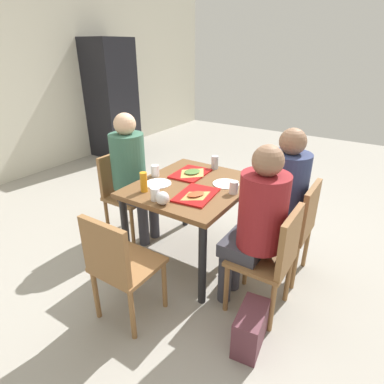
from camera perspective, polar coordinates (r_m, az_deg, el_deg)
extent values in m
cube|color=#9E998E|center=(3.03, 0.00, -11.50)|extent=(10.00, 10.00, 0.02)
cube|color=brown|center=(2.67, 0.00, 1.03)|extent=(1.00, 0.87, 0.04)
cylinder|color=black|center=(2.36, 1.86, -12.85)|extent=(0.06, 0.06, 0.69)
cylinder|color=black|center=(3.03, 10.59, -4.01)|extent=(0.06, 0.06, 0.69)
cylinder|color=black|center=(2.75, -11.76, -7.38)|extent=(0.06, 0.06, 0.69)
cylinder|color=black|center=(3.34, -1.28, -0.70)|extent=(0.06, 0.06, 0.69)
cube|color=olive|center=(2.33, 12.14, -11.65)|extent=(0.40, 0.40, 0.03)
cube|color=olive|center=(2.17, 17.09, -8.39)|extent=(0.38, 0.04, 0.40)
cylinder|color=olive|center=(2.39, 6.15, -16.73)|extent=(0.04, 0.04, 0.40)
cylinder|color=olive|center=(2.64, 9.62, -12.47)|extent=(0.04, 0.04, 0.40)
cylinder|color=olive|center=(2.31, 14.12, -19.40)|extent=(0.04, 0.04, 0.40)
cylinder|color=olive|center=(2.56, 16.80, -14.64)|extent=(0.04, 0.04, 0.40)
cube|color=olive|center=(2.74, 16.07, -6.16)|extent=(0.40, 0.40, 0.03)
cube|color=olive|center=(2.60, 20.36, -3.08)|extent=(0.38, 0.04, 0.40)
cylinder|color=olive|center=(2.76, 11.02, -10.69)|extent=(0.04, 0.04, 0.40)
cylinder|color=olive|center=(3.03, 13.54, -7.43)|extent=(0.04, 0.04, 0.40)
cylinder|color=olive|center=(2.69, 17.86, -12.68)|extent=(0.04, 0.04, 0.40)
cylinder|color=olive|center=(2.96, 19.75, -9.12)|extent=(0.04, 0.04, 0.40)
cube|color=olive|center=(3.21, -11.09, -0.84)|extent=(0.40, 0.40, 0.03)
cube|color=olive|center=(3.25, -13.71, 3.34)|extent=(0.38, 0.04, 0.40)
cylinder|color=olive|center=(3.32, -6.63, -3.85)|extent=(0.04, 0.04, 0.40)
cylinder|color=olive|center=(3.10, -10.60, -6.34)|extent=(0.04, 0.04, 0.40)
cylinder|color=olive|center=(3.52, -10.94, -2.36)|extent=(0.04, 0.04, 0.40)
cylinder|color=olive|center=(3.32, -14.93, -4.58)|extent=(0.04, 0.04, 0.40)
cube|color=olive|center=(2.28, -11.32, -12.64)|extent=(0.40, 0.40, 0.03)
cube|color=olive|center=(2.05, -15.31, -10.27)|extent=(0.04, 0.38, 0.40)
cylinder|color=olive|center=(2.60, -11.09, -13.26)|extent=(0.04, 0.04, 0.40)
cylinder|color=olive|center=(2.42, -4.96, -16.17)|extent=(0.04, 0.04, 0.40)
cylinder|color=olive|center=(2.43, -16.80, -17.14)|extent=(0.04, 0.04, 0.40)
cylinder|color=olive|center=(2.24, -10.63, -20.78)|extent=(0.04, 0.04, 0.40)
cylinder|color=#383842|center=(2.47, 5.88, -14.81)|extent=(0.10, 0.10, 0.43)
cylinder|color=#383842|center=(2.58, 7.57, -12.85)|extent=(0.10, 0.10, 0.43)
cube|color=#383842|center=(2.33, 9.29, -9.44)|extent=(0.32, 0.28, 0.10)
cylinder|color=maroon|center=(2.14, 12.54, -3.38)|extent=(0.32, 0.32, 0.52)
sphere|color=#8C664C|center=(2.00, 13.45, 5.47)|extent=(0.20, 0.20, 0.20)
cylinder|color=#383842|center=(2.84, 10.64, -9.18)|extent=(0.10, 0.10, 0.43)
cylinder|color=#383842|center=(2.97, 11.86, -7.68)|extent=(0.10, 0.10, 0.43)
cube|color=#383842|center=(2.74, 13.65, -4.30)|extent=(0.32, 0.28, 0.10)
cylinder|color=navy|center=(2.58, 16.62, 1.13)|extent=(0.32, 0.32, 0.52)
sphere|color=#8C664C|center=(2.46, 17.61, 8.60)|extent=(0.20, 0.20, 0.20)
cylinder|color=#383842|center=(3.22, -6.82, -4.54)|extent=(0.10, 0.10, 0.43)
cylinder|color=#383842|center=(3.11, -8.69, -5.73)|extent=(0.10, 0.10, 0.43)
cube|color=#383842|center=(3.10, -9.43, -0.32)|extent=(0.32, 0.28, 0.10)
cylinder|color=#386651|center=(3.06, -11.38, 5.42)|extent=(0.32, 0.32, 0.52)
sphere|color=#DBAD89|center=(2.96, -11.95, 11.81)|extent=(0.20, 0.20, 0.20)
cube|color=#B21414|center=(2.45, 0.76, -0.55)|extent=(0.39, 0.30, 0.02)
cube|color=#B21414|center=(2.86, -0.28, 3.31)|extent=(0.37, 0.28, 0.02)
cylinder|color=white|center=(2.68, -6.07, 1.53)|extent=(0.22, 0.22, 0.01)
cylinder|color=white|center=(2.67, 6.09, 1.46)|extent=(0.22, 0.22, 0.01)
pyramid|color=#C68C47|center=(2.41, 0.68, -0.56)|extent=(0.24, 0.20, 0.01)
ellipsoid|color=#B74723|center=(2.41, 0.68, -0.35)|extent=(0.16, 0.14, 0.01)
pyramid|color=tan|center=(2.85, 0.06, 3.51)|extent=(0.25, 0.21, 0.01)
ellipsoid|color=#4C7233|center=(2.84, 0.06, 3.70)|extent=(0.17, 0.15, 0.01)
cylinder|color=white|center=(2.83, -6.61, 3.80)|extent=(0.07, 0.07, 0.10)
cylinder|color=white|center=(2.50, 7.47, 0.82)|extent=(0.07, 0.07, 0.10)
cylinder|color=white|center=(2.38, -6.59, -0.37)|extent=(0.07, 0.07, 0.10)
cylinder|color=#B7BCC6|center=(2.99, 4.12, 5.32)|extent=(0.07, 0.07, 0.12)
cylinder|color=orange|center=(2.52, -8.63, 1.77)|extent=(0.06, 0.06, 0.16)
sphere|color=silver|center=(2.31, -5.31, -1.09)|extent=(0.10, 0.10, 0.10)
cube|color=#592D38|center=(2.25, 10.43, -22.81)|extent=(0.34, 0.20, 0.28)
cube|color=black|center=(5.80, -14.12, 15.86)|extent=(0.70, 0.60, 1.90)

